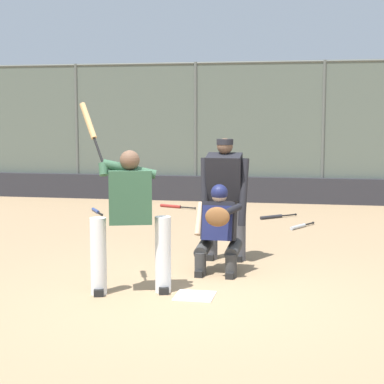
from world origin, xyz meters
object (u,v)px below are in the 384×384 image
umpire_home (225,195)px  spare_bat_first_base_side (96,211)px  spare_bat_by_padding (274,217)px  batter_at_plate (130,216)px  catcher_behind_plate (218,228)px  spare_bat_near_backstop (300,226)px  spare_bat_third_base_side (173,206)px

umpire_home → spare_bat_first_base_side: 5.17m
umpire_home → spare_bat_by_padding: bearing=-94.6°
batter_at_plate → spare_bat_by_padding: (-1.28, -5.70, -0.85)m
catcher_behind_plate → spare_bat_first_base_side: bearing=-53.1°
spare_bat_first_base_side → spare_bat_near_backstop: bearing=-136.5°
spare_bat_third_base_side → umpire_home: bearing=129.9°
catcher_behind_plate → umpire_home: bearing=-86.2°
batter_at_plate → catcher_behind_plate: size_ratio=1.89×
umpire_home → spare_bat_by_padding: 3.98m
batter_at_plate → spare_bat_first_base_side: 6.32m
batter_at_plate → spare_bat_near_backstop: 5.08m
batter_at_plate → catcher_behind_plate: bearing=-145.4°
spare_bat_near_backstop → spare_bat_first_base_side: (4.21, -1.11, 0.00)m
spare_bat_by_padding → spare_bat_third_base_side: 2.50m
catcher_behind_plate → spare_bat_third_base_side: 5.99m
spare_bat_near_backstop → spare_bat_by_padding: (0.52, -1.03, 0.00)m
spare_bat_by_padding → spare_bat_third_base_side: bearing=-67.8°
spare_bat_by_padding → catcher_behind_plate: bearing=41.9°
umpire_home → spare_bat_third_base_side: 5.31m
spare_bat_near_backstop → spare_bat_first_base_side: bearing=-76.3°
catcher_behind_plate → spare_bat_first_base_side: size_ratio=1.51×
spare_bat_near_backstop → spare_bat_third_base_side: 3.48m
spare_bat_near_backstop → spare_bat_first_base_side: same height
catcher_behind_plate → spare_bat_by_padding: catcher_behind_plate is taller
spare_bat_by_padding → spare_bat_first_base_side: 3.69m
umpire_home → spare_bat_near_backstop: bearing=-106.9°
spare_bat_third_base_side → spare_bat_first_base_side: (1.43, 0.98, -0.00)m
spare_bat_third_base_side → spare_bat_first_base_side: same height
umpire_home → spare_bat_near_backstop: umpire_home is taller
umpire_home → catcher_behind_plate: bearing=93.8°
spare_bat_near_backstop → spare_bat_first_base_side: size_ratio=0.97×
catcher_behind_plate → spare_bat_first_base_side: catcher_behind_plate is taller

